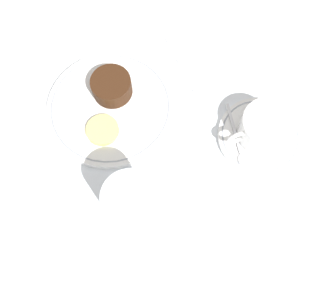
{
  "coord_description": "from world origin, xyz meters",
  "views": [
    {
      "loc": [
        -0.0,
        0.3,
        0.64
      ],
      "look_at": [
        -0.08,
        0.09,
        0.04
      ],
      "focal_mm": 42.0,
      "sensor_mm": 36.0,
      "label": 1
    }
  ],
  "objects_px": {
    "coffee_cup": "(264,128)",
    "wine_glass": "(130,204)",
    "dessert_cake": "(111,87)",
    "dinner_plate": "(110,108)",
    "fork": "(190,83)"
  },
  "relations": [
    {
      "from": "coffee_cup",
      "to": "wine_glass",
      "type": "bearing_deg",
      "value": 12.21
    },
    {
      "from": "dessert_cake",
      "to": "dinner_plate",
      "type": "bearing_deg",
      "value": 62.84
    },
    {
      "from": "dessert_cake",
      "to": "fork",
      "type": "bearing_deg",
      "value": 169.84
    },
    {
      "from": "fork",
      "to": "dessert_cake",
      "type": "distance_m",
      "value": 0.15
    },
    {
      "from": "dinner_plate",
      "to": "wine_glass",
      "type": "xyz_separation_m",
      "value": [
        0.02,
        0.19,
        0.08
      ]
    },
    {
      "from": "wine_glass",
      "to": "dessert_cake",
      "type": "height_order",
      "value": "wine_glass"
    },
    {
      "from": "dinner_plate",
      "to": "dessert_cake",
      "type": "xyz_separation_m",
      "value": [
        -0.01,
        -0.03,
        0.02
      ]
    },
    {
      "from": "coffee_cup",
      "to": "dessert_cake",
      "type": "bearing_deg",
      "value": -37.63
    },
    {
      "from": "wine_glass",
      "to": "fork",
      "type": "relative_size",
      "value": 0.7
    },
    {
      "from": "fork",
      "to": "dessert_cake",
      "type": "bearing_deg",
      "value": -10.16
    },
    {
      "from": "dinner_plate",
      "to": "coffee_cup",
      "type": "height_order",
      "value": "coffee_cup"
    },
    {
      "from": "dinner_plate",
      "to": "dessert_cake",
      "type": "distance_m",
      "value": 0.04
    },
    {
      "from": "wine_glass",
      "to": "fork",
      "type": "xyz_separation_m",
      "value": [
        -0.17,
        -0.19,
        -0.08
      ]
    },
    {
      "from": "coffee_cup",
      "to": "wine_glass",
      "type": "height_order",
      "value": "wine_glass"
    },
    {
      "from": "coffee_cup",
      "to": "fork",
      "type": "distance_m",
      "value": 0.16
    }
  ]
}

